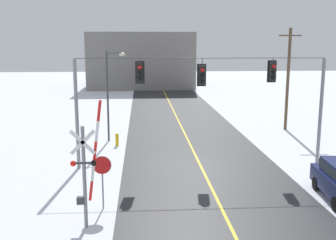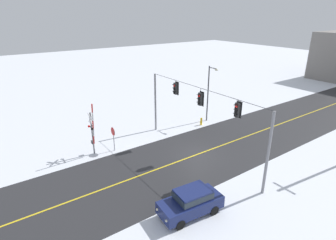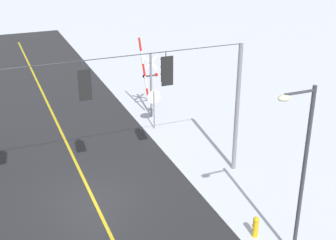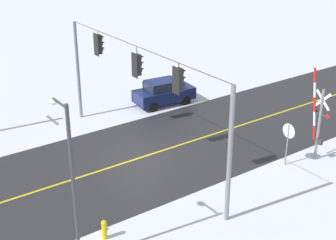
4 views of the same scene
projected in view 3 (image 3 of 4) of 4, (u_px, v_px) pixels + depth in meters
ground_plane at (93, 198)px, 20.42m from camera, size 160.00×160.00×0.00m
signal_span at (83, 107)px, 18.70m from camera, size 14.20×0.47×6.22m
stop_sign at (154, 101)px, 26.49m from camera, size 0.80×0.09×2.35m
railroad_crossing at (150, 80)px, 27.91m from camera, size 1.23×0.31×4.97m
streetlamp_near at (300, 161)px, 15.35m from camera, size 1.39×0.28×6.50m
fire_hydrant at (256, 226)px, 17.80m from camera, size 0.24×0.31×0.88m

